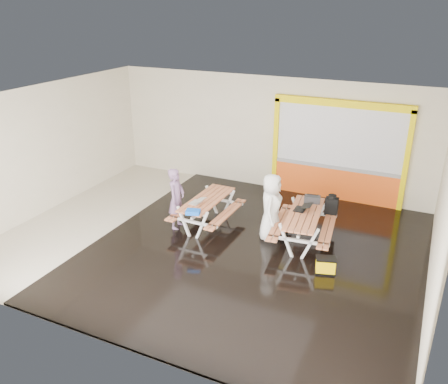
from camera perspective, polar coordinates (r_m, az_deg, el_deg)
The scene contains 14 objects.
room at distance 10.74m, azimuth -2.04°, elevation 2.01°, with size 10.02×8.02×3.52m.
deck at distance 11.03m, azimuth 3.93°, elevation -7.40°, with size 7.50×7.98×0.05m, color black.
kiosk at distance 13.71m, azimuth 13.88°, elevation 4.64°, with size 3.88×0.16×3.00m.
picnic_table_left at distance 11.96m, azimuth -2.12°, elevation -1.66°, with size 1.39×2.02×0.80m.
picnic_table_right at distance 11.28m, azimuth 9.87°, elevation -3.45°, with size 1.65×2.24×0.84m.
person_left at distance 11.83m, azimuth -5.90°, elevation -0.85°, with size 0.60×0.39×1.63m, color slate.
person_right at distance 11.27m, azimuth 5.87°, elevation -1.91°, with size 0.84×0.54×1.71m, color white.
laptop_left at distance 11.62m, azimuth -3.34°, elevation -1.17°, with size 0.39×0.36×0.16m.
laptop_right at distance 11.31m, azimuth 9.69°, elevation -1.95°, with size 0.42×0.37×0.17m.
blue_pouch at distance 11.06m, azimuth -3.86°, elevation -2.48°, with size 0.33×0.23×0.10m, color blue.
toolbox at distance 11.75m, azimuth 10.88°, elevation -0.88°, with size 0.42×0.26×0.23m.
backpack at distance 11.95m, azimuth 13.17°, elevation -1.58°, with size 0.33×0.23×0.53m.
dark_case at distance 11.70m, azimuth 6.75°, elevation -5.03°, with size 0.42×0.31×0.16m, color black.
fluke_bag at distance 10.33m, azimuth 12.45°, elevation -8.89°, with size 0.49×0.39×0.37m.
Camera 1 is at (4.61, -8.93, 5.55)m, focal length 36.93 mm.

